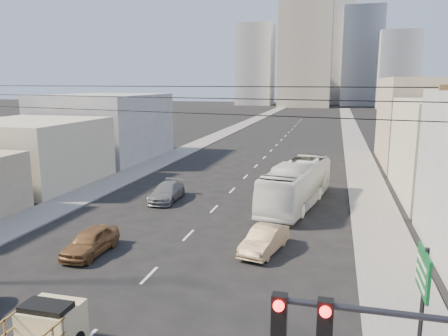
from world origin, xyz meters
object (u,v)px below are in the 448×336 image
at_px(sedan_tan, 264,240).
at_px(green_sign, 422,291).
at_px(city_bus, 297,184).
at_px(sedan_brown, 90,242).
at_px(sedan_grey, 167,192).

distance_m(sedan_tan, green_sign, 12.93).
distance_m(city_bus, sedan_brown, 16.43).
bearing_deg(city_bus, sedan_tan, -84.87).
height_order(sedan_tan, green_sign, green_sign).
xyz_separation_m(city_bus, sedan_tan, (-0.88, -10.14, -0.97)).
xyz_separation_m(sedan_tan, sedan_grey, (-9.41, 8.90, 0.00)).
bearing_deg(sedan_tan, sedan_brown, -150.99).
relative_size(city_bus, sedan_brown, 2.85).
xyz_separation_m(sedan_grey, green_sign, (15.52, -19.88, 3.03)).
bearing_deg(sedan_brown, green_sign, -27.45).
xyz_separation_m(sedan_brown, sedan_grey, (-0.06, 11.59, -0.01)).
xyz_separation_m(sedan_tan, green_sign, (6.11, -10.98, 3.03)).
relative_size(city_bus, sedan_tan, 2.80).
relative_size(city_bus, green_sign, 2.41).
height_order(sedan_tan, sedan_grey, sedan_grey).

